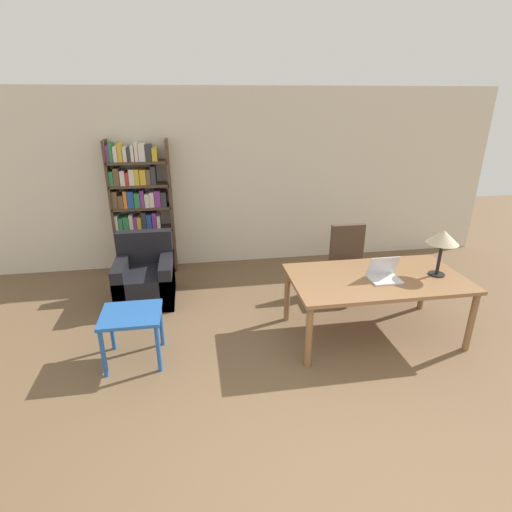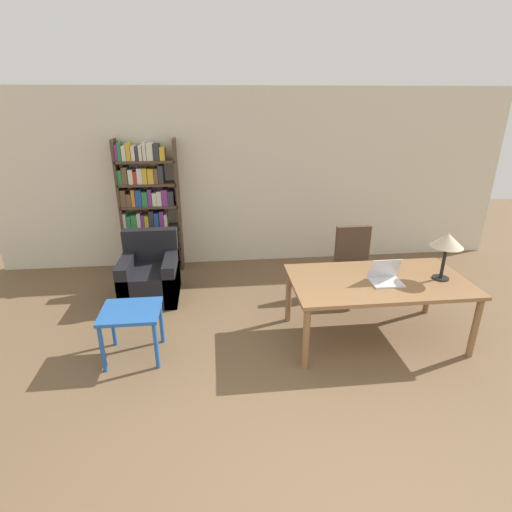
# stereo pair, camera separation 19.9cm
# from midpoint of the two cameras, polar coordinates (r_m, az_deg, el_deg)

# --- Properties ---
(wall_back) EXTENTS (8.00, 0.06, 2.70)m
(wall_back) POSITION_cam_midpoint_polar(r_m,az_deg,el_deg) (6.35, 0.94, 10.93)
(wall_back) COLOR beige
(wall_back) RESTS_ON ground_plane
(desk) EXTENTS (1.89, 1.04, 0.72)m
(desk) POSITION_cam_midpoint_polar(r_m,az_deg,el_deg) (4.56, 18.24, -4.03)
(desk) COLOR olive
(desk) RESTS_ON ground_plane
(laptop) EXTENTS (0.32, 0.26, 0.25)m
(laptop) POSITION_cam_midpoint_polar(r_m,az_deg,el_deg) (4.47, 19.23, -2.88)
(laptop) COLOR silver
(laptop) RESTS_ON desk
(table_lamp) EXTENTS (0.33, 0.33, 0.51)m
(table_lamp) POSITION_cam_midpoint_polar(r_m,az_deg,el_deg) (4.66, 26.78, 1.81)
(table_lamp) COLOR black
(table_lamp) RESTS_ON desk
(office_chair) EXTENTS (0.50, 0.50, 0.95)m
(office_chair) POSITION_cam_midpoint_polar(r_m,az_deg,el_deg) (5.56, 14.84, -1.40)
(office_chair) COLOR black
(office_chair) RESTS_ON ground_plane
(side_table_blue) EXTENTS (0.59, 0.53, 0.55)m
(side_table_blue) POSITION_cam_midpoint_polar(r_m,az_deg,el_deg) (4.27, -16.12, -8.48)
(side_table_blue) COLOR #2356A3
(side_table_blue) RESTS_ON ground_plane
(armchair) EXTENTS (0.73, 0.80, 0.87)m
(armchair) POSITION_cam_midpoint_polar(r_m,az_deg,el_deg) (5.55, -13.85, -2.90)
(armchair) COLOR black
(armchair) RESTS_ON ground_plane
(bookshelf) EXTENTS (0.88, 0.28, 2.00)m
(bookshelf) POSITION_cam_midpoint_polar(r_m,az_deg,el_deg) (6.27, -14.36, 6.52)
(bookshelf) COLOR #4C3828
(bookshelf) RESTS_ON ground_plane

